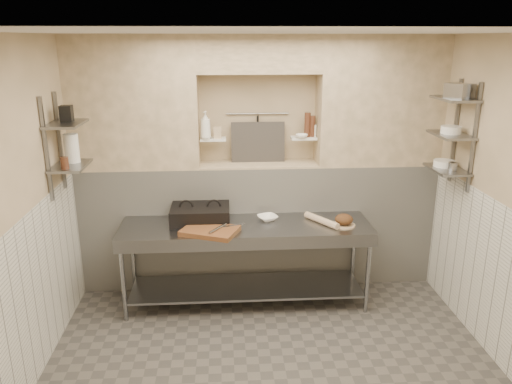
{
  "coord_description": "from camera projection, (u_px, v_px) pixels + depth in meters",
  "views": [
    {
      "loc": [
        -0.39,
        -3.64,
        2.77
      ],
      "look_at": [
        -0.09,
        0.9,
        1.35
      ],
      "focal_mm": 35.0,
      "sensor_mm": 36.0,
      "label": 1
    }
  ],
  "objects": [
    {
      "name": "backwall_pillar_left",
      "position": [
        134.0,
        103.0,
        5.27
      ],
      "size": [
        1.35,
        0.4,
        1.4
      ],
      "primitive_type": "cube",
      "color": "#D0B491",
      "rests_on": "backwall_lower"
    },
    {
      "name": "wainscot_left",
      "position": [
        26.0,
        308.0,
        3.98
      ],
      "size": [
        0.02,
        3.9,
        1.4
      ],
      "primitive_type": "cube",
      "color": "silver",
      "rests_on": "floor"
    },
    {
      "name": "bowl_right",
      "position": [
        444.0,
        163.0,
        5.05
      ],
      "size": [
        0.21,
        0.21,
        0.06
      ],
      "primitive_type": "cylinder",
      "color": "white",
      "rests_on": "wall_shelf_right_lower"
    },
    {
      "name": "utensil_rail",
      "position": [
        258.0,
        114.0,
        5.57
      ],
      "size": [
        0.7,
        0.02,
        0.02
      ],
      "primitive_type": "cylinder",
      "rotation": [
        0.0,
        1.57,
        0.0
      ],
      "color": "gray",
      "rests_on": "wall_back"
    },
    {
      "name": "bread_board",
      "position": [
        344.0,
        225.0,
        5.16
      ],
      "size": [
        0.24,
        0.24,
        0.01
      ],
      "primitive_type": "cylinder",
      "color": "#D0AE8C",
      "rests_on": "prep_table"
    },
    {
      "name": "backwall_pillar_right",
      "position": [
        380.0,
        101.0,
        5.44
      ],
      "size": [
        1.35,
        0.4,
        1.4
      ],
      "primitive_type": "cube",
      "color": "#D0B491",
      "rests_on": "backwall_lower"
    },
    {
      "name": "hanging_steel",
      "position": [
        258.0,
        129.0,
        5.6
      ],
      "size": [
        0.02,
        0.02,
        0.3
      ],
      "primitive_type": "cylinder",
      "color": "black",
      "rests_on": "utensil_rail"
    },
    {
      "name": "cutting_board",
      "position": [
        210.0,
        231.0,
        4.96
      ],
      "size": [
        0.63,
        0.54,
        0.05
      ],
      "primitive_type": "cube",
      "rotation": [
        0.0,
        0.0,
        -0.39
      ],
      "color": "brown",
      "rests_on": "prep_table"
    },
    {
      "name": "wall_shelf_right_lower",
      "position": [
        447.0,
        169.0,
        4.99
      ],
      "size": [
        0.3,
        0.5,
        0.02
      ],
      "primitive_type": "cube",
      "color": "slate",
      "rests_on": "wall_right"
    },
    {
      "name": "bowl_alcove",
      "position": [
        302.0,
        136.0,
        5.44
      ],
      "size": [
        0.14,
        0.14,
        0.04
      ],
      "primitive_type": "imported",
      "rotation": [
        0.0,
        0.0,
        0.03
      ],
      "color": "white",
      "rests_on": "alcove_shelf_right"
    },
    {
      "name": "prep_table",
      "position": [
        246.0,
        248.0,
        5.24
      ],
      "size": [
        2.6,
        0.7,
        0.9
      ],
      "color": "gray",
      "rests_on": "floor"
    },
    {
      "name": "knife_blade",
      "position": [
        233.0,
        225.0,
        5.03
      ],
      "size": [
        0.23,
        0.1,
        0.01
      ],
      "primitive_type": "cube",
      "rotation": [
        0.0,
        0.0,
        0.31
      ],
      "color": "gray",
      "rests_on": "cutting_board"
    },
    {
      "name": "alcove_shelf_right",
      "position": [
        304.0,
        138.0,
        5.51
      ],
      "size": [
        0.28,
        0.16,
        0.02
      ],
      "primitive_type": "cube",
      "color": "white",
      "rests_on": "backwall_lower"
    },
    {
      "name": "condiment_a",
      "position": [
        312.0,
        126.0,
        5.49
      ],
      "size": [
        0.06,
        0.06,
        0.23
      ],
      "primitive_type": "cylinder",
      "color": "#472618",
      "rests_on": "alcove_shelf_right"
    },
    {
      "name": "wall_shelf_right_upper",
      "position": [
        455.0,
        99.0,
        4.78
      ],
      "size": [
        0.3,
        0.5,
        0.03
      ],
      "primitive_type": "cube",
      "color": "slate",
      "rests_on": "wall_right"
    },
    {
      "name": "alcove_shelf_left",
      "position": [
        213.0,
        139.0,
        5.45
      ],
      "size": [
        0.28,
        0.16,
        0.02
      ],
      "primitive_type": "cube",
      "color": "white",
      "rests_on": "backwall_lower"
    },
    {
      "name": "panini_press",
      "position": [
        200.0,
        214.0,
        5.25
      ],
      "size": [
        0.61,
        0.45,
        0.17
      ],
      "rotation": [
        0.0,
        0.0,
        -0.01
      ],
      "color": "black",
      "rests_on": "prep_table"
    },
    {
      "name": "bowl_right_mid",
      "position": [
        451.0,
        130.0,
        4.88
      ],
      "size": [
        0.2,
        0.2,
        0.07
      ],
      "primitive_type": "cylinder",
      "color": "white",
      "rests_on": "wall_shelf_right_mid"
    },
    {
      "name": "wainscot_right",
      "position": [
        507.0,
        291.0,
        4.24
      ],
      "size": [
        0.02,
        3.9,
        1.4
      ],
      "primitive_type": "cube",
      "color": "silver",
      "rests_on": "floor"
    },
    {
      "name": "tongs",
      "position": [
        218.0,
        228.0,
        4.93
      ],
      "size": [
        0.18,
        0.25,
        0.03
      ],
      "primitive_type": "cylinder",
      "rotation": [
        1.57,
        0.0,
        -0.6
      ],
      "color": "gray",
      "rests_on": "cutting_board"
    },
    {
      "name": "shelf_rail_right_b",
      "position": [
        474.0,
        139.0,
        4.7
      ],
      "size": [
        0.03,
        0.03,
        1.05
      ],
      "primitive_type": "cube",
      "color": "slate",
      "rests_on": "wall_right"
    },
    {
      "name": "floor",
      "position": [
        273.0,
        376.0,
        4.33
      ],
      "size": [
        4.0,
        3.9,
        0.1
      ],
      "primitive_type": "cube",
      "color": "#504C47",
      "rests_on": "ground"
    },
    {
      "name": "wall_left",
      "position": [
        5.0,
        226.0,
        3.77
      ],
      "size": [
        0.1,
        3.9,
        2.8
      ],
      "primitive_type": "cube",
      "color": "#D0B491",
      "rests_on": "ground"
    },
    {
      "name": "jug_left",
      "position": [
        72.0,
        148.0,
        4.77
      ],
      "size": [
        0.14,
        0.14,
        0.28
      ],
      "primitive_type": "cylinder",
      "color": "white",
      "rests_on": "wall_shelf_left_lower"
    },
    {
      "name": "jar_alcove",
      "position": [
        218.0,
        133.0,
        5.42
      ],
      "size": [
        0.08,
        0.08,
        0.12
      ],
      "primitive_type": "cube",
      "color": "#D0B491",
      "rests_on": "alcove_shelf_left"
    },
    {
      "name": "bread_loaf",
      "position": [
        344.0,
        219.0,
        5.14
      ],
      "size": [
        0.19,
        0.19,
        0.11
      ],
      "primitive_type": "ellipsoid",
      "color": "#4C2D19",
      "rests_on": "bread_board"
    },
    {
      "name": "wall_back",
      "position": [
        257.0,
        160.0,
        5.81
      ],
      "size": [
        4.0,
        0.1,
        2.8
      ],
      "primitive_type": "cube",
      "color": "#D0B491",
      "rests_on": "ground"
    },
    {
      "name": "bottle_soap",
      "position": [
        205.0,
        125.0,
        5.35
      ],
      "size": [
        0.14,
        0.14,
        0.3
      ],
      "primitive_type": "imported",
      "rotation": [
        0.0,
        0.0,
        -0.26
      ],
      "color": "white",
      "rests_on": "alcove_shelf_left"
    },
    {
      "name": "condiment_c",
      "position": [
        313.0,
        131.0,
        5.51
      ],
      "size": [
        0.08,
        0.08,
        0.13
      ],
      "primitive_type": "cylinder",
      "color": "white",
      "rests_on": "alcove_shelf_right"
    },
    {
      "name": "shelf_rail_left_b",
      "position": [
        46.0,
        150.0,
        4.46
      ],
      "size": [
        0.03,
        0.03,
        0.95
      ],
      "primitive_type": "cube",
      "color": "slate",
      "rests_on": "wall_left"
    },
    {
      "name": "backwall_lower",
      "position": [
        258.0,
        224.0,
        5.78
      ],
      "size": [
        4.0,
        0.4,
        1.4
      ],
      "primitive_type": "cube",
      "color": "silver",
      "rests_on": "floor"
    },
    {
      "name": "wall_shelf_left_lower",
      "position": [
        70.0,
        166.0,
        4.72
      ],
      "size": [
        0.3,
        0.5,
        0.02
      ],
      "primitive_type": "cube",
      "color": "slate",
      "rests_on": "wall_left"
    },
    {
      "name": "canister_right",
      "position": [
        453.0,
        167.0,
        4.86
      ],
      "size": [
        0.09,
        0.09,
        0.09
      ],
      "primitive_type": "cylinder",
      "color": "gray",
      "rests_on": "wall_shelf_right_lower"
    },
    {
      "name": "basket_right",
      "position": [
        459.0,
        91.0,
        4.69
      ],
      "size": [
        0.26,
        0.28,
        0.14
      ],
      "primitive_type": "cube",
      "rotation": [
        0.0,
        0.0,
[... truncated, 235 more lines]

